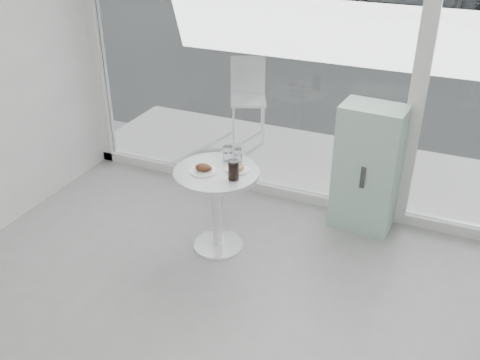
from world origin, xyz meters
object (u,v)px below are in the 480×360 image
at_px(main_table, 217,194).
at_px(plate_fritter, 204,169).
at_px(water_tumbler_a, 228,154).
at_px(water_tumbler_b, 238,156).
at_px(mint_cabinet, 367,168).
at_px(plate_donut, 238,168).
at_px(patio_chair, 248,93).
at_px(cola_glass, 234,170).

distance_m(main_table, plate_fritter, 0.27).
distance_m(plate_fritter, water_tumbler_a, 0.29).
bearing_deg(water_tumbler_b, mint_cabinet, 33.42).
bearing_deg(plate_donut, water_tumbler_a, 138.01).
xyz_separation_m(patio_chair, plate_donut, (0.83, -2.21, 0.18)).
xyz_separation_m(plate_fritter, plate_donut, (0.25, 0.13, -0.01)).
relative_size(mint_cabinet, plate_fritter, 5.38).
xyz_separation_m(mint_cabinet, water_tumbler_a, (-1.08, -0.66, 0.23)).
distance_m(mint_cabinet, patio_chair, 2.25).
bearing_deg(cola_glass, main_table, 158.57).
distance_m(water_tumbler_a, water_tumbler_b, 0.09).
height_order(mint_cabinet, plate_donut, mint_cabinet).
bearing_deg(plate_fritter, plate_donut, 28.46).
bearing_deg(mint_cabinet, cola_glass, -128.33).
relative_size(plate_fritter, plate_donut, 1.12).
bearing_deg(cola_glass, plate_donut, 101.69).
height_order(patio_chair, plate_donut, patio_chair).
bearing_deg(plate_donut, mint_cabinet, 40.81).
bearing_deg(plate_donut, water_tumbler_b, 113.43).
bearing_deg(mint_cabinet, plate_fritter, -136.50).
height_order(mint_cabinet, cola_glass, mint_cabinet).
bearing_deg(patio_chair, main_table, -98.08).
bearing_deg(patio_chair, water_tumbler_b, -94.08).
bearing_deg(patio_chair, cola_glass, -94.41).
xyz_separation_m(water_tumbler_a, cola_glass, (0.19, -0.29, 0.02)).
distance_m(patio_chair, cola_glass, 2.52).
bearing_deg(plate_fritter, water_tumbler_b, 56.94).
height_order(patio_chair, water_tumbler_b, patio_chair).
height_order(patio_chair, plate_fritter, patio_chair).
relative_size(main_table, water_tumbler_b, 6.47).
relative_size(plate_donut, water_tumbler_b, 1.67).
distance_m(mint_cabinet, plate_donut, 1.24).
height_order(plate_donut, cola_glass, cola_glass).
relative_size(water_tumbler_a, cola_glass, 0.77).
distance_m(water_tumbler_b, cola_glass, 0.31).
xyz_separation_m(main_table, water_tumbler_b, (0.09, 0.22, 0.27)).
distance_m(plate_donut, water_tumbler_a, 0.21).
xyz_separation_m(mint_cabinet, plate_fritter, (-1.18, -0.94, 0.20)).
xyz_separation_m(patio_chair, cola_glass, (0.86, -2.36, 0.24)).
relative_size(main_table, plate_fritter, 3.45).
bearing_deg(main_table, water_tumbler_a, 89.17).
distance_m(patio_chair, plate_donut, 2.36).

